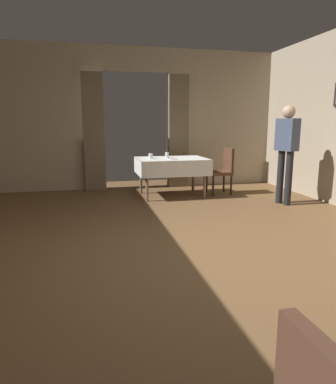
# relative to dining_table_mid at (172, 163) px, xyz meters

# --- Properties ---
(ground) EXTENTS (10.08, 10.08, 0.00)m
(ground) POSITION_rel_dining_table_mid_xyz_m (-0.53, -3.07, -0.65)
(ground) COLOR brown
(wall_back) EXTENTS (6.40, 0.27, 3.00)m
(wall_back) POSITION_rel_dining_table_mid_xyz_m (-0.53, 1.11, 0.86)
(wall_back) COLOR tan
(wall_back) RESTS_ON ground
(dining_table_mid) EXTENTS (1.35, 0.97, 0.75)m
(dining_table_mid) POSITION_rel_dining_table_mid_xyz_m (0.00, 0.00, 0.00)
(dining_table_mid) COLOR #7A604C
(dining_table_mid) RESTS_ON ground
(chair_mid_right) EXTENTS (0.44, 0.44, 0.93)m
(chair_mid_right) POSITION_rel_dining_table_mid_xyz_m (1.06, -0.03, -0.14)
(chair_mid_right) COLOR black
(chair_mid_right) RESTS_ON ground
(plate_mid_a) EXTENTS (0.19, 0.19, 0.01)m
(plate_mid_a) POSITION_rel_dining_table_mid_xyz_m (-0.04, -0.21, 0.11)
(plate_mid_a) COLOR white
(plate_mid_a) RESTS_ON dining_table_mid
(glass_mid_b) EXTENTS (0.08, 0.08, 0.10)m
(glass_mid_b) POSITION_rel_dining_table_mid_xyz_m (-0.42, -0.00, 0.15)
(glass_mid_b) COLOR silver
(glass_mid_b) RESTS_ON dining_table_mid
(glass_mid_c) EXTENTS (0.07, 0.07, 0.12)m
(glass_mid_c) POSITION_rel_dining_table_mid_xyz_m (-0.08, 0.07, 0.16)
(glass_mid_c) COLOR silver
(glass_mid_c) RESTS_ON dining_table_mid
(person_waiter_by_doorway) EXTENTS (0.32, 0.41, 1.72)m
(person_waiter_by_doorway) POSITION_rel_dining_table_mid_xyz_m (1.78, -1.12, 0.37)
(person_waiter_by_doorway) COLOR black
(person_waiter_by_doorway) RESTS_ON ground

